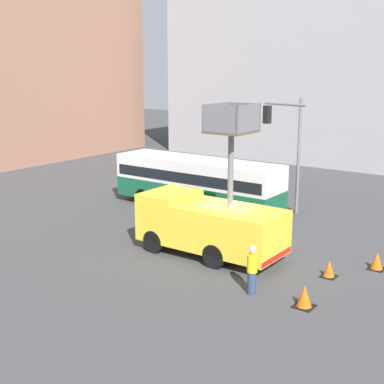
# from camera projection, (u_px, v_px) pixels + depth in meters

# --- Properties ---
(ground_plane) EXTENTS (120.00, 120.00, 0.00)m
(ground_plane) POSITION_uv_depth(u_px,v_px,m) (231.00, 252.00, 23.78)
(ground_plane) COLOR #424244
(building_backdrop_side) EXTENTS (10.00, 28.00, 14.75)m
(building_backdrop_side) POSITION_uv_depth(u_px,v_px,m) (329.00, 74.00, 46.57)
(building_backdrop_side) COLOR #9E9EA3
(building_backdrop_side) RESTS_ON ground_plane
(utility_truck) EXTENTS (2.60, 6.42, 6.59)m
(utility_truck) POSITION_uv_depth(u_px,v_px,m) (209.00, 222.00, 23.07)
(utility_truck) COLOR yellow
(utility_truck) RESTS_ON ground_plane
(city_bus) EXTENTS (2.59, 10.15, 2.92)m
(city_bus) POSITION_uv_depth(u_px,v_px,m) (197.00, 180.00, 30.58)
(city_bus) COLOR #145638
(city_bus) RESTS_ON ground_plane
(traffic_light_pole) EXTENTS (2.90, 2.65, 6.42)m
(traffic_light_pole) POSITION_uv_depth(u_px,v_px,m) (288.00, 139.00, 28.56)
(traffic_light_pole) COLOR slate
(traffic_light_pole) RESTS_ON ground_plane
(road_worker_near_truck) EXTENTS (0.38, 0.38, 1.86)m
(road_worker_near_truck) POSITION_uv_depth(u_px,v_px,m) (252.00, 270.00, 19.19)
(road_worker_near_truck) COLOR navy
(road_worker_near_truck) RESTS_ON ground_plane
(road_worker_directing) EXTENTS (0.38, 0.38, 1.76)m
(road_worker_directing) POSITION_uv_depth(u_px,v_px,m) (230.00, 214.00, 26.58)
(road_worker_directing) COLOR navy
(road_worker_directing) RESTS_ON ground_plane
(traffic_cone_near_truck) EXTENTS (0.69, 0.69, 0.79)m
(traffic_cone_near_truck) POSITION_uv_depth(u_px,v_px,m) (304.00, 297.00, 18.29)
(traffic_cone_near_truck) COLOR black
(traffic_cone_near_truck) RESTS_ON ground_plane
(traffic_cone_mid_road) EXTENTS (0.59, 0.59, 0.67)m
(traffic_cone_mid_road) POSITION_uv_depth(u_px,v_px,m) (329.00, 269.00, 20.92)
(traffic_cone_mid_road) COLOR black
(traffic_cone_mid_road) RESTS_ON ground_plane
(traffic_cone_far_side) EXTENTS (0.64, 0.64, 0.73)m
(traffic_cone_far_side) POSITION_uv_depth(u_px,v_px,m) (377.00, 261.00, 21.70)
(traffic_cone_far_side) COLOR black
(traffic_cone_far_side) RESTS_ON ground_plane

